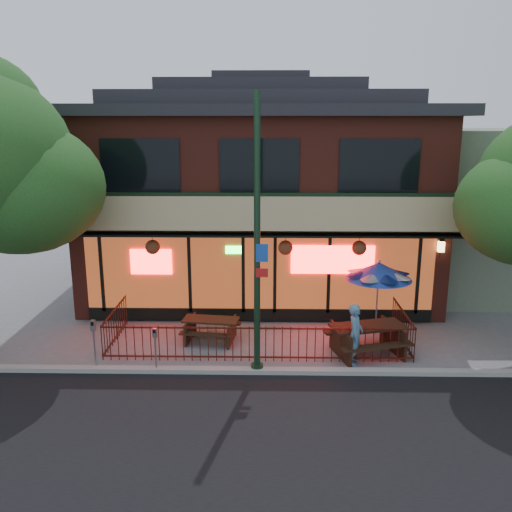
{
  "coord_description": "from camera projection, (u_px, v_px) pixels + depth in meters",
  "views": [
    {
      "loc": [
        0.23,
        -13.29,
        6.32
      ],
      "look_at": [
        -0.07,
        2.0,
        2.48
      ],
      "focal_mm": 38.0,
      "sensor_mm": 36.0,
      "label": 1
    }
  ],
  "objects": [
    {
      "name": "curb",
      "position": [
        257.0,
        371.0,
        13.93
      ],
      "size": [
        80.0,
        0.25,
        0.12
      ],
      "primitive_type": "cube",
      "color": "#999993",
      "rests_on": "ground"
    },
    {
      "name": "street_light",
      "position": [
        257.0,
        254.0,
        13.28
      ],
      "size": [
        0.43,
        0.32,
        7.0
      ],
      "color": "#16311D",
      "rests_on": "ground"
    },
    {
      "name": "patio_fence",
      "position": [
        258.0,
        335.0,
        14.77
      ],
      "size": [
        8.44,
        2.62,
        1.0
      ],
      "color": "#44160E",
      "rests_on": "ground"
    },
    {
      "name": "picnic_table_left",
      "position": [
        211.0,
        326.0,
        15.88
      ],
      "size": [
        1.76,
        1.44,
        0.69
      ],
      "color": "#342013",
      "rests_on": "ground"
    },
    {
      "name": "patio_umbrella",
      "position": [
        379.0,
        271.0,
        16.22
      ],
      "size": [
        2.0,
        2.0,
        2.28
      ],
      "color": "gray",
      "rests_on": "ground"
    },
    {
      "name": "pedestrian",
      "position": [
        355.0,
        334.0,
        14.28
      ],
      "size": [
        0.55,
        0.7,
        1.67
      ],
      "primitive_type": "imported",
      "rotation": [
        0.0,
        0.0,
        1.3
      ],
      "color": "teal",
      "rests_on": "ground"
    },
    {
      "name": "ground",
      "position": [
        257.0,
        364.0,
        14.43
      ],
      "size": [
        80.0,
        80.0,
        0.0
      ],
      "primitive_type": "plane",
      "color": "gray",
      "rests_on": "ground"
    },
    {
      "name": "parking_meter_near",
      "position": [
        155.0,
        343.0,
        13.82
      ],
      "size": [
        0.11,
        0.09,
        1.2
      ],
      "color": "gray",
      "rests_on": "ground"
    },
    {
      "name": "restaurant_building",
      "position": [
        261.0,
        181.0,
        20.32
      ],
      "size": [
        12.96,
        9.49,
        8.05
      ],
      "color": "maroon",
      "rests_on": "ground"
    },
    {
      "name": "neighbor_building",
      "position": [
        492.0,
        208.0,
        21.0
      ],
      "size": [
        6.0,
        7.0,
        6.0
      ],
      "primitive_type": "cube",
      "color": "slate",
      "rests_on": "ground"
    },
    {
      "name": "parking_meter_far",
      "position": [
        94.0,
        336.0,
        13.9
      ],
      "size": [
        0.13,
        0.12,
        1.38
      ],
      "color": "#94989C",
      "rests_on": "ground"
    },
    {
      "name": "picnic_table_right",
      "position": [
        367.0,
        335.0,
        14.92
      ],
      "size": [
        2.35,
        2.02,
        0.86
      ],
      "color": "black",
      "rests_on": "ground"
    }
  ]
}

